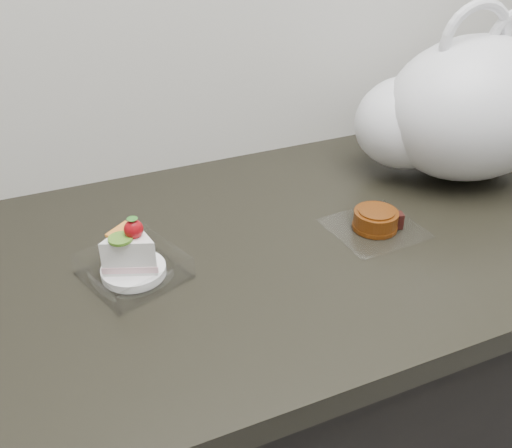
# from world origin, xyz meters

# --- Properties ---
(counter) EXTENTS (2.04, 0.64, 0.90)m
(counter) POSITION_xyz_m (0.00, 1.69, 0.45)
(counter) COLOR black
(counter) RESTS_ON ground
(cake_tray) EXTENTS (0.16, 0.16, 0.10)m
(cake_tray) POSITION_xyz_m (-0.32, 1.68, 0.93)
(cake_tray) COLOR white
(cake_tray) RESTS_ON counter
(mooncake_wrap) EXTENTS (0.15, 0.14, 0.03)m
(mooncake_wrap) POSITION_xyz_m (0.07, 1.65, 0.91)
(mooncake_wrap) COLOR white
(mooncake_wrap) RESTS_ON counter
(plastic_bag) EXTENTS (0.43, 0.35, 0.32)m
(plastic_bag) POSITION_xyz_m (0.32, 1.77, 1.03)
(plastic_bag) COLOR silver
(plastic_bag) RESTS_ON counter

